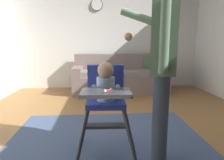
# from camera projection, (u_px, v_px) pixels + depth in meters

# --- Properties ---
(ground) EXTENTS (6.09, 7.13, 0.10)m
(ground) POSITION_uv_depth(u_px,v_px,m) (123.00, 139.00, 2.44)
(ground) COLOR olive
(wall_far) EXTENTS (5.29, 0.06, 2.65)m
(wall_far) POSITION_uv_depth(u_px,v_px,m) (109.00, 35.00, 4.93)
(wall_far) COLOR silver
(wall_far) RESTS_ON ground
(area_rug) EXTENTS (2.27, 2.49, 0.01)m
(area_rug) POSITION_uv_depth(u_px,v_px,m) (109.00, 159.00, 1.93)
(area_rug) COLOR #425373
(area_rug) RESTS_ON ground
(couch) EXTENTS (2.14, 0.86, 0.86)m
(couch) POSITION_uv_depth(u_px,v_px,m) (120.00, 77.00, 4.62)
(couch) COLOR slate
(couch) RESTS_ON ground
(high_chair) EXTENTS (0.63, 0.74, 0.95)m
(high_chair) POSITION_uv_depth(u_px,v_px,m) (106.00, 93.00, 1.88)
(high_chair) COLOR #333539
(high_chair) RESTS_ON ground
(adult_standing) EXTENTS (0.50, 0.59, 1.66)m
(adult_standing) POSITION_uv_depth(u_px,v_px,m) (162.00, 64.00, 1.71)
(adult_standing) COLOR #3C4758
(adult_standing) RESTS_ON ground
(wall_clock) EXTENTS (0.29, 0.04, 0.29)m
(wall_clock) POSITION_uv_depth(u_px,v_px,m) (97.00, 5.00, 4.74)
(wall_clock) COLOR white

